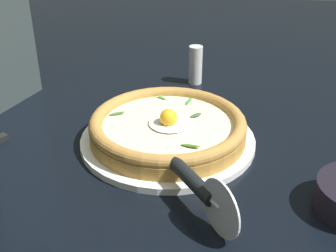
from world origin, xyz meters
TOP-DOWN VIEW (x-y plane):
  - ground_plane at (0.00, 0.00)m, footprint 2.40×2.40m
  - pizza_plate at (-0.00, 0.02)m, footprint 0.32×0.32m
  - pizza at (-0.00, 0.02)m, footprint 0.28×0.28m
  - pizza_cutter at (0.19, 0.09)m, footprint 0.15×0.10m
  - pepper_shaker at (-0.28, 0.06)m, footprint 0.03×0.03m

SIDE VIEW (x-z plane):
  - ground_plane at x=0.00m, z-range -0.03..0.00m
  - pizza_plate at x=0.00m, z-range 0.00..0.01m
  - pizza at x=0.00m, z-range 0.00..0.06m
  - pizza_cutter at x=0.19m, z-range 0.00..0.08m
  - pepper_shaker at x=-0.28m, z-range 0.00..0.09m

